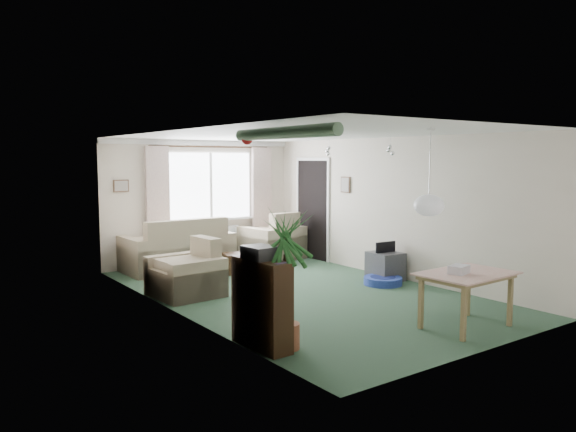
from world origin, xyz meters
TOP-DOWN VIEW (x-y plane):
  - ground at (0.00, 0.00)m, footprint 6.50×6.50m
  - window at (0.20, 3.23)m, footprint 1.80×0.03m
  - curtain_rod at (0.20, 3.15)m, footprint 2.60×0.03m
  - curtain_left at (-0.95, 3.13)m, footprint 0.45×0.08m
  - curtain_right at (1.35, 3.13)m, footprint 0.45×0.08m
  - radiator at (0.20, 3.19)m, footprint 1.20×0.10m
  - doorway at (1.99, 2.20)m, footprint 0.03×0.95m
  - pendant_lamp at (0.20, -2.30)m, footprint 0.36×0.36m
  - tinsel_garland at (-1.92, -2.30)m, footprint 1.60×1.60m
  - bauble_cluster_a at (1.30, 0.90)m, footprint 0.20×0.20m
  - bauble_cluster_b at (1.60, -0.30)m, footprint 0.20×0.20m
  - wall_picture_back at (-1.60, 3.23)m, footprint 0.28×0.03m
  - wall_picture_right at (1.98, 1.20)m, footprint 0.03×0.24m
  - sofa at (-0.75, 2.75)m, footprint 1.95×1.06m
  - armchair_corner at (1.32, 2.73)m, footprint 1.20×1.15m
  - armchair_left at (-1.50, 0.82)m, footprint 0.96×1.01m
  - coffee_table at (0.13, 1.77)m, footprint 0.87×0.61m
  - photo_frame at (0.11, 1.77)m, footprint 0.12×0.05m
  - bookshelf at (-1.84, -1.77)m, footprint 0.30×0.80m
  - hifi_box at (-1.85, -1.75)m, footprint 0.30×0.36m
  - houseplant at (-1.65, -1.96)m, footprint 0.64×0.64m
  - dining_table at (0.56, -2.60)m, footprint 1.07×0.73m
  - gift_box at (0.43, -2.58)m, footprint 0.29×0.24m
  - tv_cube at (1.70, -0.14)m, footprint 0.51×0.56m
  - pet_bed at (1.43, -0.36)m, footprint 0.66×0.66m

SIDE VIEW (x-z plane):
  - ground at x=0.00m, z-range 0.00..0.00m
  - pet_bed at x=1.43m, z-range 0.00..0.12m
  - coffee_table at x=0.13m, z-range 0.00..0.35m
  - tv_cube at x=1.70m, z-range 0.00..0.47m
  - dining_table at x=0.56m, z-range 0.00..0.65m
  - radiator at x=0.20m, z-range 0.12..0.68m
  - armchair_left at x=-1.50m, z-range 0.00..0.85m
  - photo_frame at x=0.11m, z-range 0.35..0.51m
  - sofa at x=-0.75m, z-range 0.00..0.96m
  - armchair_corner at x=1.32m, z-range 0.00..0.97m
  - bookshelf at x=-1.84m, z-range 0.00..0.97m
  - gift_box at x=0.43m, z-range 0.65..0.77m
  - houseplant at x=-1.65m, z-range 0.00..1.50m
  - doorway at x=1.99m, z-range 0.00..2.00m
  - hifi_box at x=-1.85m, z-range 0.97..1.11m
  - curtain_left at x=-0.95m, z-range 0.27..2.27m
  - curtain_right at x=1.35m, z-range 0.27..2.27m
  - pendant_lamp at x=0.20m, z-range 1.30..1.66m
  - window at x=0.20m, z-range 0.85..2.15m
  - wall_picture_back at x=-1.60m, z-range 1.44..1.66m
  - wall_picture_right at x=1.98m, z-range 1.40..1.70m
  - bauble_cluster_a at x=1.30m, z-range 2.12..2.32m
  - bauble_cluster_b at x=1.60m, z-range 2.12..2.32m
  - curtain_rod at x=0.20m, z-range 2.25..2.29m
  - tinsel_garland at x=-1.92m, z-range 2.22..2.34m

